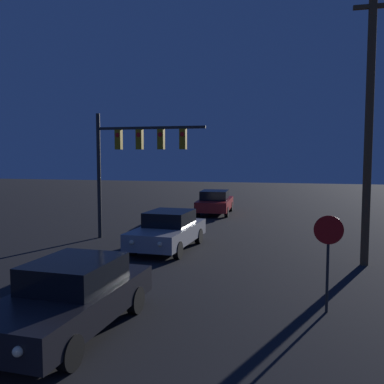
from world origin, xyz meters
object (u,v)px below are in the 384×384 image
(car_near, at_px, (71,296))
(car_far, at_px, (215,202))
(utility_pole, at_px, (369,121))
(traffic_signal_mast, at_px, (132,151))
(stop_sign, at_px, (328,245))
(car_mid, at_px, (168,230))

(car_near, distance_m, car_far, 19.40)
(utility_pole, bearing_deg, traffic_signal_mast, 166.34)
(car_near, relative_size, utility_pole, 0.49)
(stop_sign, bearing_deg, car_far, 109.95)
(car_far, height_order, traffic_signal_mast, traffic_signal_mast)
(car_near, bearing_deg, car_mid, -85.21)
(car_near, relative_size, car_mid, 1.00)
(car_far, xyz_separation_m, traffic_signal_mast, (-2.01, -9.35, 3.28))
(stop_sign, bearing_deg, car_near, -155.04)
(car_near, height_order, car_mid, same)
(utility_pole, bearing_deg, car_far, 123.23)
(car_mid, relative_size, car_far, 0.99)
(car_near, xyz_separation_m, traffic_signal_mast, (-2.59, 10.03, 3.28))
(car_mid, height_order, utility_pole, utility_pole)
(traffic_signal_mast, height_order, stop_sign, traffic_signal_mast)
(car_mid, distance_m, traffic_signal_mast, 4.24)
(traffic_signal_mast, relative_size, stop_sign, 2.39)
(stop_sign, bearing_deg, utility_pole, 72.97)
(car_near, bearing_deg, traffic_signal_mast, -73.49)
(traffic_signal_mast, bearing_deg, car_mid, -35.38)
(car_far, bearing_deg, traffic_signal_mast, -105.73)
(traffic_signal_mast, xyz_separation_m, stop_sign, (8.11, -7.46, -2.38))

